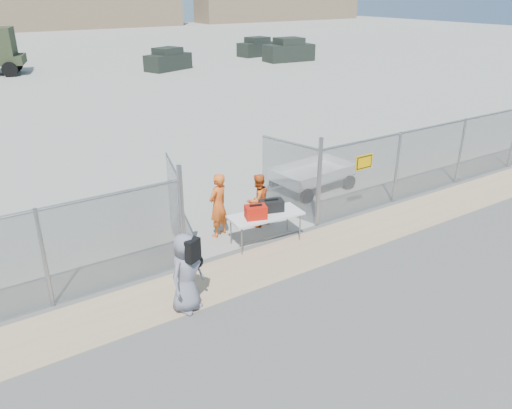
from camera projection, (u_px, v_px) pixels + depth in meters
ground at (304, 279)px, 11.27m from camera, size 160.00×160.00×0.00m
tarmac_inside at (8, 62)px, 43.57m from camera, size 160.00×80.00×0.01m
dirt_strip at (278, 260)px, 12.03m from camera, size 44.00×1.60×0.01m
chain_link_fence at (256, 204)px, 12.37m from camera, size 40.00×0.20×2.20m
folding_table at (266, 228)px, 12.72m from camera, size 1.94×0.95×0.80m
orange_bag at (256, 212)px, 12.29m from camera, size 0.60×0.49×0.32m
black_duffel at (271, 206)px, 12.69m from camera, size 0.67×0.51×0.29m
security_worker_left at (218, 205)px, 12.90m from camera, size 0.74×0.63×1.73m
security_worker_right at (258, 200)px, 13.51m from camera, size 0.80×0.67×1.49m
visitor at (186, 273)px, 9.89m from camera, size 0.98×0.84×1.70m
utility_trailer at (313, 177)px, 16.13m from camera, size 3.56×2.05×0.83m
parked_vehicle_near at (168, 59)px, 39.22m from camera, size 4.09×2.93×1.69m
parked_vehicle_mid at (257, 47)px, 47.29m from camera, size 3.96×2.21×1.70m
parked_vehicle_far at (289, 50)px, 43.91m from camera, size 4.48×2.31×1.96m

